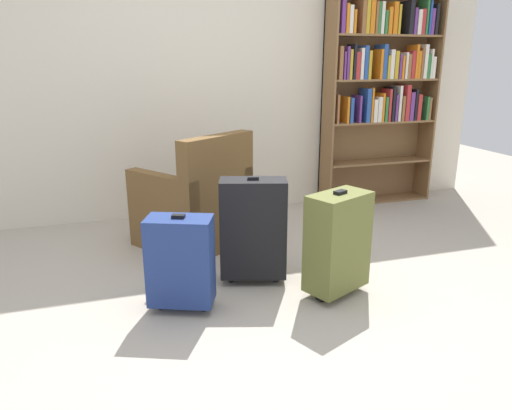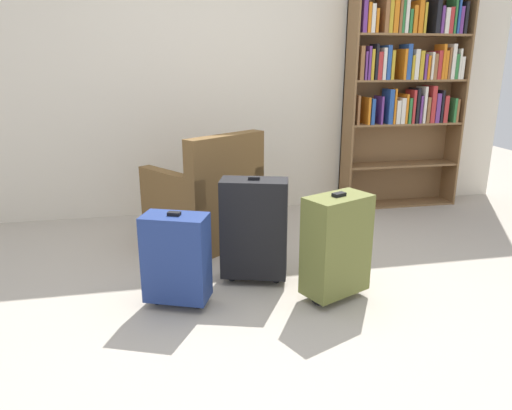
# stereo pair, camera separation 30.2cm
# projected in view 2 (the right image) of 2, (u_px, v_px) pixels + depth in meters

# --- Properties ---
(ground_plane) EXTENTS (10.04, 10.04, 0.00)m
(ground_plane) POSITION_uv_depth(u_px,v_px,m) (279.00, 308.00, 2.88)
(ground_plane) COLOR #B2A899
(back_wall) EXTENTS (5.74, 0.10, 2.60)m
(back_wall) POSITION_uv_depth(u_px,v_px,m) (227.00, 74.00, 4.45)
(back_wall) COLOR beige
(back_wall) RESTS_ON ground
(bookshelf) EXTENTS (1.16, 0.28, 2.05)m
(bookshelf) POSITION_uv_depth(u_px,v_px,m) (406.00, 82.00, 4.61)
(bookshelf) COLOR brown
(bookshelf) RESTS_ON ground
(armchair) EXTENTS (0.97, 0.97, 0.90)m
(armchair) POSITION_uv_depth(u_px,v_px,m) (206.00, 204.00, 3.85)
(armchair) COLOR brown
(armchair) RESTS_ON ground
(mug) EXTENTS (0.12, 0.08, 0.10)m
(mug) POSITION_uv_depth(u_px,v_px,m) (266.00, 230.00, 4.06)
(mug) COLOR #1959A5
(mug) RESTS_ON ground
(suitcase_black) EXTENTS (0.47, 0.32, 0.72)m
(suitcase_black) POSITION_uv_depth(u_px,v_px,m) (254.00, 228.00, 3.12)
(suitcase_black) COLOR black
(suitcase_black) RESTS_ON ground
(suitcase_navy_blue) EXTENTS (0.42, 0.33, 0.59)m
(suitcase_navy_blue) POSITION_uv_depth(u_px,v_px,m) (176.00, 258.00, 2.82)
(suitcase_navy_blue) COLOR navy
(suitcase_navy_blue) RESTS_ON ground
(suitcase_olive) EXTENTS (0.45, 0.37, 0.68)m
(suitcase_olive) POSITION_uv_depth(u_px,v_px,m) (336.00, 245.00, 2.90)
(suitcase_olive) COLOR brown
(suitcase_olive) RESTS_ON ground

